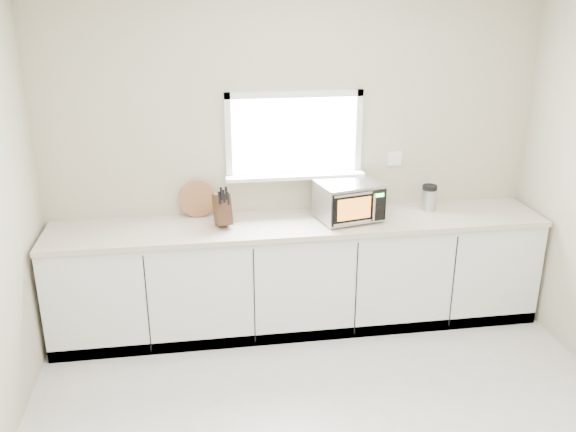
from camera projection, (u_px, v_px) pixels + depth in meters
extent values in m
cube|color=#B4AC8F|center=(294.00, 159.00, 4.94)|extent=(4.00, 0.02, 2.70)
cube|color=white|center=(294.00, 135.00, 4.86)|extent=(1.00, 0.02, 0.60)
cube|color=white|center=(295.00, 176.00, 4.91)|extent=(1.12, 0.16, 0.03)
cube|color=white|center=(294.00, 94.00, 4.73)|extent=(1.10, 0.04, 0.05)
cube|color=white|center=(294.00, 175.00, 4.96)|extent=(1.10, 0.04, 0.05)
cube|color=white|center=(228.00, 138.00, 4.77)|extent=(0.05, 0.04, 0.70)
cube|color=white|center=(358.00, 133.00, 4.92)|extent=(0.05, 0.04, 0.70)
cube|color=white|center=(395.00, 159.00, 5.06)|extent=(0.12, 0.01, 0.12)
cube|color=white|center=(299.00, 276.00, 4.98)|extent=(3.92, 0.60, 0.88)
cube|color=beige|center=(300.00, 224.00, 4.81)|extent=(3.92, 0.64, 0.04)
cylinder|color=black|center=(333.00, 228.00, 4.66)|extent=(0.02, 0.02, 0.01)
cylinder|color=black|center=(318.00, 216.00, 4.91)|extent=(0.02, 0.02, 0.01)
cylinder|color=black|center=(379.00, 221.00, 4.80)|extent=(0.02, 0.02, 0.01)
cylinder|color=black|center=(362.00, 210.00, 5.05)|extent=(0.02, 0.02, 0.01)
cube|color=#B0B2B7|center=(349.00, 201.00, 4.80)|extent=(0.54, 0.45, 0.28)
cube|color=black|center=(359.00, 208.00, 4.64)|extent=(0.45, 0.11, 0.25)
cube|color=orange|center=(354.00, 209.00, 4.62)|extent=(0.27, 0.06, 0.17)
cylinder|color=silver|center=(374.00, 207.00, 4.66)|extent=(0.02, 0.02, 0.22)
cube|color=black|center=(378.00, 205.00, 4.69)|extent=(0.11, 0.03, 0.24)
cube|color=#19FF33|center=(379.00, 195.00, 4.66)|extent=(0.08, 0.02, 0.03)
cube|color=silver|center=(349.00, 183.00, 4.75)|extent=(0.54, 0.45, 0.01)
cube|color=#402A16|center=(222.00, 209.00, 4.67)|extent=(0.15, 0.25, 0.28)
cube|color=black|center=(219.00, 198.00, 4.57)|extent=(0.02, 0.05, 0.10)
cube|color=black|center=(224.00, 196.00, 4.58)|extent=(0.02, 0.05, 0.10)
cube|color=black|center=(228.00, 198.00, 4.59)|extent=(0.02, 0.05, 0.10)
cube|color=black|center=(221.00, 194.00, 4.56)|extent=(0.02, 0.05, 0.10)
cube|color=black|center=(226.00, 193.00, 4.58)|extent=(0.02, 0.05, 0.10)
cylinder|color=#985F3B|center=(198.00, 199.00, 4.87)|extent=(0.29, 0.07, 0.29)
cylinder|color=#B0B2B7|center=(429.00, 200.00, 5.03)|extent=(0.14, 0.14, 0.18)
cylinder|color=black|center=(430.00, 187.00, 5.00)|extent=(0.13, 0.13, 0.04)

